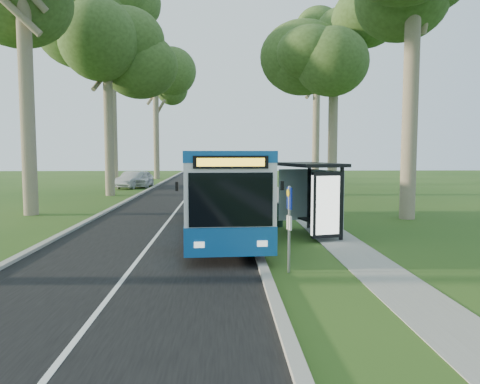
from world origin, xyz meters
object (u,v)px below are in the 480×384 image
(bus, at_px, (219,190))
(car_silver, at_px, (132,180))
(bus_shelter, at_px, (315,185))
(bus_stop_sign, at_px, (289,218))
(car_white, at_px, (141,179))
(litter_bin, at_px, (277,215))

(bus, bearing_deg, car_silver, 105.48)
(bus, height_order, bus_shelter, bus)
(bus, height_order, bus_stop_sign, bus)
(bus_shelter, bearing_deg, car_silver, 100.52)
(bus_shelter, relative_size, car_white, 0.81)
(car_white, xyz_separation_m, car_silver, (-0.56, -1.05, -0.03))
(litter_bin, distance_m, car_silver, 23.04)
(bus_stop_sign, distance_m, car_silver, 29.76)
(bus, relative_size, litter_bin, 12.21)
(bus_stop_sign, xyz_separation_m, bus_shelter, (1.64, 4.96, 0.49))
(bus_shelter, distance_m, litter_bin, 3.05)
(bus_shelter, distance_m, car_white, 26.50)
(bus_stop_sign, height_order, car_white, bus_stop_sign)
(litter_bin, height_order, car_white, car_white)
(litter_bin, bearing_deg, bus_stop_sign, -94.23)
(bus, distance_m, car_white, 24.09)
(bus_stop_sign, distance_m, bus_shelter, 5.25)
(litter_bin, xyz_separation_m, car_white, (-9.35, 21.86, 0.23))
(car_white, bearing_deg, car_silver, -117.05)
(bus_stop_sign, relative_size, car_white, 0.53)
(bus, height_order, car_silver, bus)
(litter_bin, bearing_deg, bus_shelter, -66.12)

